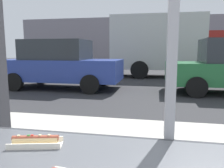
# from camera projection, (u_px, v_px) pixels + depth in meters

# --- Properties ---
(ground_plane) EXTENTS (60.00, 60.00, 0.00)m
(ground_plane) POSITION_uv_depth(u_px,v_px,m) (157.00, 86.00, 9.00)
(ground_plane) COLOR #2D2D30
(sidewalk_strip) EXTENTS (16.00, 2.80, 0.14)m
(sidewalk_strip) POSITION_uv_depth(u_px,v_px,m) (159.00, 160.00, 2.78)
(sidewalk_strip) COLOR #B2ADA3
(sidewalk_strip) RESTS_ON ground
(building_facade_far) EXTENTS (28.00, 1.20, 4.65)m
(building_facade_far) POSITION_uv_depth(u_px,v_px,m) (157.00, 41.00, 21.95)
(building_facade_far) COLOR gray
(building_facade_far) RESTS_ON ground
(hotdog_tray_near) EXTENTS (0.25, 0.14, 0.05)m
(hotdog_tray_near) POSITION_uv_depth(u_px,v_px,m) (36.00, 141.00, 1.05)
(hotdog_tray_near) COLOR silver
(hotdog_tray_near) RESTS_ON window_counter
(parked_car_blue) EXTENTS (4.45, 2.03, 1.80)m
(parked_car_blue) POSITION_uv_depth(u_px,v_px,m) (60.00, 64.00, 8.42)
(parked_car_blue) COLOR #283D93
(parked_car_blue) RESTS_ON ground
(box_truck) EXTENTS (6.49, 2.44, 3.21)m
(box_truck) POSITION_uv_depth(u_px,v_px,m) (170.00, 45.00, 11.93)
(box_truck) COLOR beige
(box_truck) RESTS_ON ground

